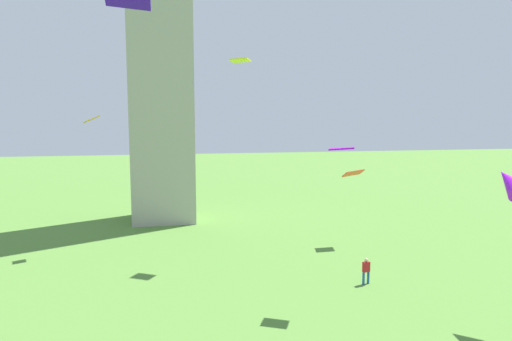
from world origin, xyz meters
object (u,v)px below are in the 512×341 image
Objects in this scene: kite_flying_1 at (240,60)px; kite_flying_4 at (353,173)px; person_3 at (366,269)px; kite_flying_0 at (510,182)px; kite_flying_2 at (92,119)px; kite_flying_3 at (342,149)px.

kite_flying_1 is 1.05× the size of kite_flying_4.
person_3 is 9.11m from kite_flying_0.
kite_flying_2 is at bearing 134.12° from person_3.
kite_flying_2 is 19.77m from kite_flying_4.
kite_flying_3 is (-7.05, 3.49, 1.44)m from kite_flying_0.
kite_flying_1 is at bearing 137.41° from kite_flying_3.
person_3 is 15.79m from kite_flying_1.
kite_flying_0 is at bearing -65.47° from kite_flying_2.
kite_flying_4 reaches higher than person_3.
person_3 is 21.50m from kite_flying_2.
person_3 is 1.01× the size of kite_flying_3.
kite_flying_2 reaches higher than kite_flying_3.
kite_flying_2 reaches higher than kite_flying_4.
kite_flying_3 reaches higher than kite_flying_4.
person_3 is 1.26× the size of kite_flying_2.
kite_flying_0 is 1.30× the size of kite_flying_4.
kite_flying_3 is at bearing 141.85° from kite_flying_1.
kite_flying_2 reaches higher than kite_flying_0.
kite_flying_2 is at bearing 162.85° from kite_flying_3.
kite_flying_1 is 1.28× the size of kite_flying_2.
kite_flying_0 is at bearing -1.16° from kite_flying_3.
kite_flying_3 reaches higher than person_3.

